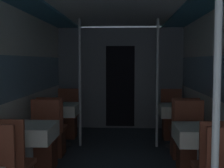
{
  "coord_description": "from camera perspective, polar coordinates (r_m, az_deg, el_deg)",
  "views": [
    {
      "loc": [
        0.15,
        -0.89,
        1.51
      ],
      "look_at": [
        -0.01,
        2.47,
        1.26
      ],
      "focal_mm": 50.0,
      "sensor_mm": 36.0,
      "label": 1
    }
  ],
  "objects": [
    {
      "name": "support_pole_right_0",
      "position": [
        1.96,
        18.46,
        -7.23
      ],
      "size": [
        0.05,
        0.05,
        2.25
      ],
      "color": "silver",
      "rests_on": "ground_plane"
    },
    {
      "name": "wall_left",
      "position": [
        4.09,
        -19.82,
        -1.12
      ],
      "size": [
        0.05,
        8.55,
        2.25
      ],
      "color": "silver",
      "rests_on": "ground_plane"
    },
    {
      "name": "dining_table_left_1",
      "position": [
        3.94,
        -15.0,
        -9.02
      ],
      "size": [
        0.62,
        0.62,
        0.75
      ],
      "color": "#4C4C51",
      "rests_on": "ground_plane"
    },
    {
      "name": "dining_table_left_2",
      "position": [
        5.64,
        -9.41,
        -4.94
      ],
      "size": [
        0.62,
        0.62,
        0.75
      ],
      "color": "#4C4C51",
      "rests_on": "ground_plane"
    },
    {
      "name": "chair_right_near_2",
      "position": [
        5.06,
        12.88,
        -9.75
      ],
      "size": [
        0.41,
        0.41,
        0.96
      ],
      "color": "brown",
      "rests_on": "ground_plane"
    },
    {
      "name": "chair_right_far_1",
      "position": [
        4.51,
        14.19,
        -11.5
      ],
      "size": [
        0.41,
        0.41,
        0.96
      ],
      "rotation": [
        0.0,
        0.0,
        3.14
      ],
      "color": "brown",
      "rests_on": "ground_plane"
    },
    {
      "name": "dining_table_right_2",
      "position": [
        5.59,
        11.84,
        -5.07
      ],
      "size": [
        0.62,
        0.62,
        0.75
      ],
      "color": "#4C4C51",
      "rests_on": "ground_plane"
    },
    {
      "name": "chair_left_far_2",
      "position": [
        6.29,
        -8.2,
        -6.95
      ],
      "size": [
        0.41,
        0.41,
        0.96
      ],
      "rotation": [
        0.0,
        0.0,
        3.14
      ],
      "color": "brown",
      "rests_on": "ground_plane"
    },
    {
      "name": "bulkhead_far",
      "position": [
        7.01,
        1.52,
        1.03
      ],
      "size": [
        2.79,
        0.09,
        2.25
      ],
      "color": "slate",
      "rests_on": "ground_plane"
    },
    {
      "name": "chair_right_far_2",
      "position": [
        6.24,
        10.91,
        -7.08
      ],
      "size": [
        0.41,
        0.41,
        0.96
      ],
      "rotation": [
        0.0,
        0.0,
        3.14
      ],
      "color": "brown",
      "rests_on": "ground_plane"
    },
    {
      "name": "support_pole_left_2",
      "position": [
        5.52,
        -5.91,
        0.2
      ],
      "size": [
        0.05,
        0.05,
        2.25
      ],
      "color": "silver",
      "rests_on": "ground_plane"
    },
    {
      "name": "support_pole_right_2",
      "position": [
        5.48,
        8.29,
        0.16
      ],
      "size": [
        0.05,
        0.05,
        2.25
      ],
      "color": "silver",
      "rests_on": "ground_plane"
    },
    {
      "name": "dining_table_right_1",
      "position": [
        3.86,
        16.09,
        -9.32
      ],
      "size": [
        0.62,
        0.62,
        0.75
      ],
      "color": "#4C4C51",
      "rests_on": "ground_plane"
    },
    {
      "name": "chair_left_near_2",
      "position": [
        5.12,
        -10.83,
        -9.55
      ],
      "size": [
        0.41,
        0.41,
        0.96
      ],
      "color": "brown",
      "rests_on": "ground_plane"
    },
    {
      "name": "chair_left_far_1",
      "position": [
        4.58,
        -12.56,
        -11.23
      ],
      "size": [
        0.41,
        0.41,
        0.96
      ],
      "rotation": [
        0.0,
        0.0,
        3.14
      ],
      "color": "brown",
      "rests_on": "ground_plane"
    }
  ]
}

